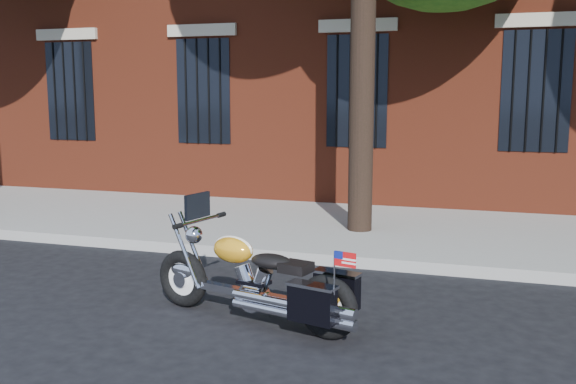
% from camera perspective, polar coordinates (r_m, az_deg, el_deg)
% --- Properties ---
extents(ground, '(120.00, 120.00, 0.00)m').
position_cam_1_polar(ground, '(7.13, -2.15, -9.02)').
color(ground, black).
rests_on(ground, ground).
extents(curb, '(40.00, 0.16, 0.15)m').
position_cam_1_polar(curb, '(8.37, 1.00, -5.76)').
color(curb, gray).
rests_on(curb, ground).
extents(sidewalk, '(40.00, 3.60, 0.15)m').
position_cam_1_polar(sidewalk, '(10.14, 3.98, -3.18)').
color(sidewalk, gray).
rests_on(sidewalk, ground).
extents(motorcycle, '(2.25, 1.06, 1.20)m').
position_cam_1_polar(motorcycle, '(6.11, -2.50, -8.12)').
color(motorcycle, black).
rests_on(motorcycle, ground).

